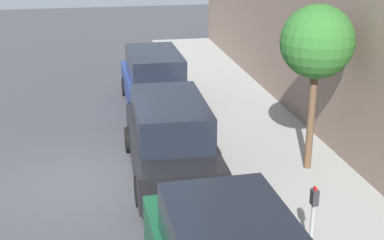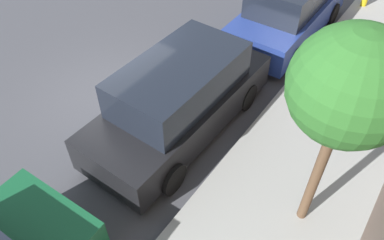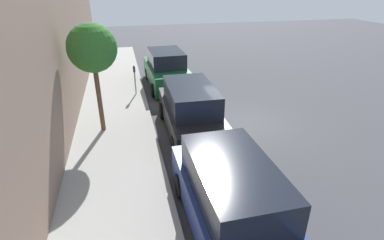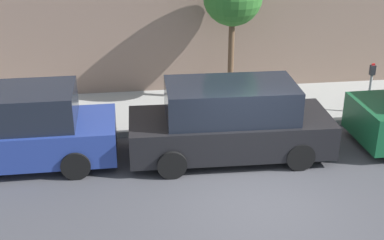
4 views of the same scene
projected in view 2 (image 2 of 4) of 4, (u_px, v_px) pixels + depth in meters
ground_plane at (111, 99)px, 9.72m from camera, size 60.00×60.00×0.00m
sidewalk at (289, 190)px, 7.61m from camera, size 3.03×32.00×0.15m
parked_minivan_second at (180, 99)px, 8.34m from camera, size 2.02×4.94×1.90m
parked_minivan_third at (290, 8)px, 11.26m from camera, size 2.02×4.91×1.90m
street_tree at (350, 88)px, 4.92m from camera, size 1.71×1.71×4.02m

